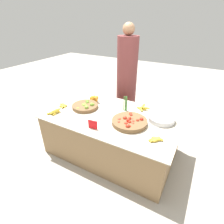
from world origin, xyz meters
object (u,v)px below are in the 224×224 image
Objects in this scene: price_sign at (93,125)px; vendor_person at (127,81)px; lime_bowl at (85,106)px; metal_bowl at (162,119)px; tomato_basket at (129,122)px.

price_sign is 0.07× the size of vendor_person.
lime_bowl is 1.11× the size of metal_bowl.
lime_bowl is 1.09m from metal_bowl.
tomato_basket is 0.25× the size of vendor_person.
tomato_basket reaches higher than metal_bowl.
lime_bowl is 0.85× the size of tomato_basket.
vendor_person is at bearing 117.00° from tomato_basket.
vendor_person is at bearing 76.53° from lime_bowl.
lime_bowl is 3.19× the size of price_sign.
metal_bowl is 2.87× the size of price_sign.
metal_bowl is 1.14m from vendor_person.
vendor_person reaches higher than tomato_basket.
metal_bowl is (0.33, 0.27, 0.00)m from tomato_basket.
tomato_basket is at bearing -63.00° from vendor_person.
price_sign is (0.41, -0.39, 0.03)m from lime_bowl.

